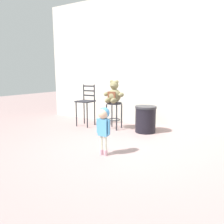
{
  "coord_description": "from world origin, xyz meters",
  "views": [
    {
      "loc": [
        1.53,
        -3.48,
        1.39
      ],
      "look_at": [
        -0.64,
        0.55,
        0.6
      ],
      "focal_mm": 33.43,
      "sensor_mm": 36.0,
      "label": 1
    }
  ],
  "objects": [
    {
      "name": "trash_bin",
      "position": [
        -0.15,
        1.39,
        0.33
      ],
      "size": [
        0.53,
        0.53,
        0.66
      ],
      "color": "black",
      "rests_on": "ground_plane"
    },
    {
      "name": "ground_plane",
      "position": [
        0.0,
        0.0,
        0.0
      ],
      "size": [
        24.0,
        24.0,
        0.0
      ],
      "primitive_type": "plane",
      "color": "gray"
    },
    {
      "name": "bar_chair_empty",
      "position": [
        -1.87,
        1.28,
        0.65
      ],
      "size": [
        0.43,
        0.43,
        1.15
      ],
      "color": "#22242B",
      "rests_on": "ground_plane"
    },
    {
      "name": "building_wall",
      "position": [
        0.0,
        2.29,
        1.83
      ],
      "size": [
        7.55,
        0.3,
        3.66
      ],
      "primitive_type": "cube",
      "color": "beige",
      "rests_on": "ground_plane"
    },
    {
      "name": "teddy_bear",
      "position": [
        -1.0,
        1.3,
        0.92
      ],
      "size": [
        0.55,
        0.5,
        0.58
      ],
      "color": "#7A734F",
      "rests_on": "bar_stool_with_teddy"
    },
    {
      "name": "child_walking",
      "position": [
        -0.29,
        -0.43,
        0.63
      ],
      "size": [
        0.27,
        0.22,
        0.86
      ],
      "rotation": [
        0.0,
        0.0,
        2.78
      ],
      "color": "#C698A6",
      "rests_on": "ground_plane"
    },
    {
      "name": "bar_stool_with_teddy",
      "position": [
        -1.0,
        1.33,
        0.51
      ],
      "size": [
        0.39,
        0.39,
        0.71
      ],
      "color": "#22242B",
      "rests_on": "ground_plane"
    }
  ]
}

